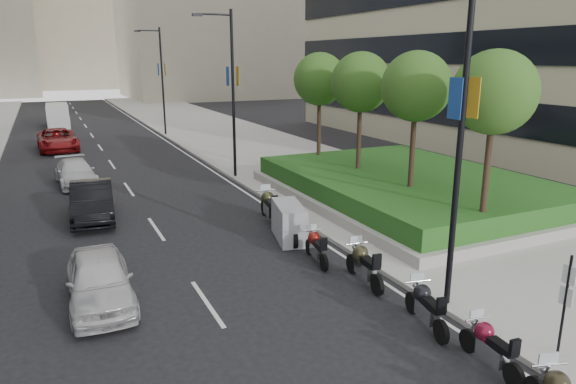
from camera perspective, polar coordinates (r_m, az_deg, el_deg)
ground at (r=11.92m, az=4.19°, el=-18.71°), size 160.00×160.00×0.00m
sidewalk_right at (r=41.58m, az=-5.30°, el=5.67°), size 10.00×100.00×0.15m
lane_edge at (r=40.12m, az=-12.45°, el=4.96°), size 0.12×100.00×0.01m
lane_centre at (r=39.32m, az=-19.85°, el=4.24°), size 0.12×100.00×0.01m
planter at (r=24.69m, az=13.13°, el=-0.25°), size 10.00×14.00×0.40m
hedge at (r=24.54m, az=13.21°, el=1.10°), size 9.40×13.40×0.80m
tree_0 at (r=18.50m, az=21.97°, el=10.16°), size 2.80×2.80×6.30m
tree_1 at (r=21.43m, az=14.06°, el=11.25°), size 2.80×2.80×6.30m
tree_2 at (r=24.66m, az=8.10°, el=11.93°), size 2.80×2.80×6.30m
tree_3 at (r=28.09m, az=3.54°, el=12.37°), size 2.80×2.80×6.30m
lamp_post_0 at (r=13.34m, az=18.28°, el=7.56°), size 2.34×0.45×9.00m
lamp_post_1 at (r=28.18m, az=-6.44°, el=11.58°), size 2.34×0.45×9.00m
lamp_post_2 at (r=45.57m, az=-14.01°, el=12.40°), size 2.34×0.45×9.00m
parking_sign at (r=12.86m, az=28.44°, el=-10.55°), size 0.06×0.32×2.50m
motorcycle_1 at (r=12.34m, az=21.51°, el=-15.66°), size 0.66×1.97×0.98m
motorcycle_2 at (r=13.52m, az=15.05°, el=-12.16°), size 0.73×2.08×1.05m
motorcycle_3 at (r=15.56m, az=8.41°, el=-7.98°), size 0.75×2.24×1.11m
motorcycle_4 at (r=16.98m, az=3.14°, el=-6.11°), size 0.66×1.98×0.99m
motorcycle_5 at (r=18.91m, az=0.10°, el=-3.39°), size 1.40×2.40×1.37m
motorcycle_6 at (r=21.06m, az=-2.11°, el=-1.59°), size 0.82×2.44×1.22m
car_a at (r=15.04m, az=-20.20°, el=-9.13°), size 1.79×4.20×1.42m
car_b at (r=22.85m, az=-20.93°, el=-0.95°), size 2.01×4.81×1.55m
car_c at (r=29.45m, az=-22.53°, el=2.01°), size 2.12×4.62×1.31m
car_d at (r=40.98m, az=-24.23°, el=5.32°), size 2.82×5.77×1.58m
delivery_van at (r=55.26m, az=-24.20°, el=7.66°), size 2.04×5.18×2.16m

